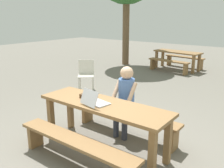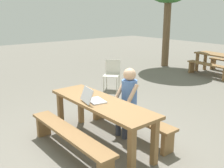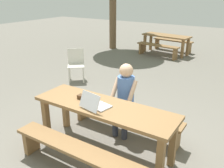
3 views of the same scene
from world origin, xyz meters
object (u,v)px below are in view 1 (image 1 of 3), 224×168
at_px(picnic_table_rear, 177,54).
at_px(picnic_table_front, 103,110).
at_px(person_seated, 125,97).
at_px(plastic_chair, 86,74).
at_px(laptop, 94,101).
at_px(small_pouch, 85,96).

bearing_deg(picnic_table_rear, picnic_table_front, -69.84).
bearing_deg(person_seated, plastic_chair, 146.22).
xyz_separation_m(person_seated, picnic_table_rear, (-1.49, 5.85, -0.12)).
bearing_deg(plastic_chair, laptop, -83.85).
height_order(picnic_table_front, plastic_chair, plastic_chair).
relative_size(picnic_table_front, picnic_table_rear, 1.16).
distance_m(small_pouch, plastic_chair, 3.05).
bearing_deg(laptop, person_seated, -85.88).
xyz_separation_m(picnic_table_front, plastic_chair, (-2.45, 2.24, -0.19)).
height_order(small_pouch, plastic_chair, plastic_chair).
height_order(small_pouch, picnic_table_rear, small_pouch).
xyz_separation_m(picnic_table_front, laptop, (-0.07, -0.12, 0.18)).
height_order(picnic_table_front, laptop, laptop).
height_order(picnic_table_front, picnic_table_rear, picnic_table_front).
relative_size(plastic_chair, picnic_table_rear, 0.46).
distance_m(picnic_table_front, person_seated, 0.59).
bearing_deg(plastic_chair, small_pouch, -86.48).
height_order(laptop, person_seated, person_seated).
bearing_deg(picnic_table_rear, person_seated, -68.45).
bearing_deg(laptop, plastic_chair, -34.01).
bearing_deg(picnic_table_front, person_seated, 88.48).
xyz_separation_m(small_pouch, picnic_table_rear, (-1.08, 6.43, -0.20)).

